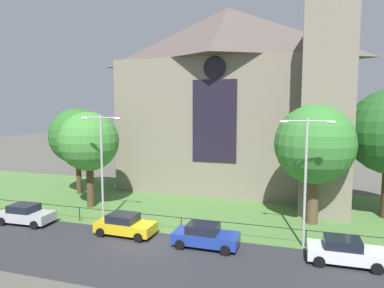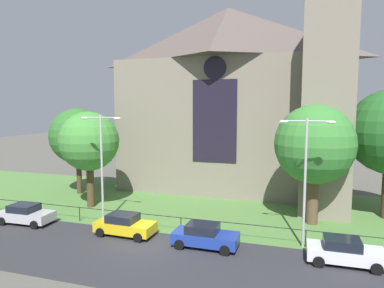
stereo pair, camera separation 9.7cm
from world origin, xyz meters
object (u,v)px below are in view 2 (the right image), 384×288
tree_left_far (78,136)px  tree_right_near (314,145)px  streetlamp_far (305,166)px  parked_car_blue (205,236)px  tree_left_near (89,142)px  streetlamp_near (102,156)px  parked_car_white (344,251)px  parked_car_yellow (125,225)px  parked_car_silver (26,214)px  church_building (233,96)px

tree_left_far → tree_right_near: bearing=-6.7°
streetlamp_far → parked_car_blue: streetlamp_far is taller
tree_right_near → parked_car_blue: tree_right_near is taller
tree_left_near → streetlamp_far: size_ratio=1.04×
streetlamp_near → parked_car_white: size_ratio=2.00×
tree_left_far → streetlamp_near: (7.68, -7.74, -0.71)m
parked_car_blue → parked_car_yellow: bearing=177.2°
tree_left_far → parked_car_silver: size_ratio=2.10×
parked_car_white → parked_car_blue: bearing=180.0°
tree_left_far → parked_car_yellow: size_ratio=2.11×
tree_left_near → tree_right_near: tree_right_near is taller
tree_right_near → streetlamp_far: tree_right_near is taller
tree_right_near → parked_car_silver: size_ratio=2.17×
church_building → tree_left_near: church_building is taller
streetlamp_far → parked_car_silver: 21.10m
parked_car_blue → church_building: bearing=95.5°
tree_left_near → church_building: bearing=47.3°
parked_car_blue → parked_car_white: same height
parked_car_silver → parked_car_white: bearing=-2.3°
tree_left_far → streetlamp_near: 10.92m
tree_left_far → streetlamp_far: bearing=-19.1°
parked_car_blue → streetlamp_near: bearing=168.2°
church_building → parked_car_white: 22.03m
tree_left_far → parked_car_blue: 19.67m
streetlamp_far → parked_car_blue: bearing=-162.9°
tree_left_near → streetlamp_near: bearing=-46.2°
tree_left_near → streetlamp_far: tree_left_near is taller
tree_right_near → parked_car_silver: tree_right_near is taller
tree_right_near → parked_car_yellow: (-12.69, -6.56, -5.41)m
parked_car_blue → parked_car_white: (8.30, 0.08, 0.00)m
tree_right_near → streetlamp_far: bearing=-97.8°
streetlamp_near → parked_car_silver: 7.62m
streetlamp_near → church_building: bearing=65.3°
tree_left_near → parked_car_yellow: 9.80m
church_building → parked_car_white: church_building is taller
parked_car_yellow → tree_left_near: bearing=141.7°
tree_right_near → tree_left_far: tree_right_near is taller
tree_right_near → parked_car_yellow: size_ratio=2.17×
streetlamp_far → parked_car_yellow: (-12.00, -1.53, -4.55)m
tree_right_near → tree_left_far: size_ratio=1.03×
tree_left_near → tree_left_far: (-4.02, 3.93, 0.10)m
tree_right_near → streetlamp_far: (-0.69, -5.04, -0.86)m
tree_right_near → parked_car_yellow: tree_right_near is taller
streetlamp_far → tree_left_near: bearing=168.3°
tree_left_near → streetlamp_near: (3.66, -3.81, -0.61)m
tree_right_near → church_building: bearing=128.4°
church_building → streetlamp_far: size_ratio=3.12×
church_building → parked_car_yellow: church_building is taller
streetlamp_near → parked_car_yellow: size_ratio=1.98×
tree_right_near → tree_left_near: bearing=-176.3°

